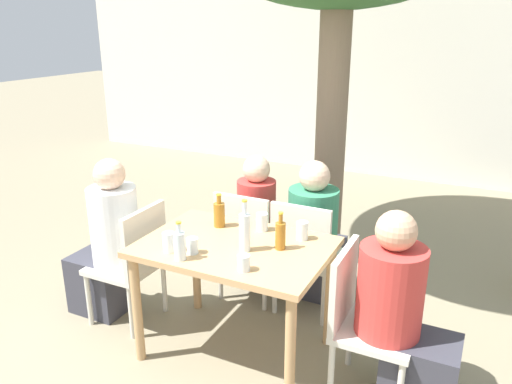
% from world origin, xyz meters
% --- Properties ---
extents(ground_plane, '(30.00, 30.00, 0.00)m').
position_xyz_m(ground_plane, '(0.00, 0.00, 0.00)').
color(ground_plane, gray).
extents(cafe_building_wall, '(10.00, 0.08, 2.80)m').
position_xyz_m(cafe_building_wall, '(0.00, 4.45, 1.40)').
color(cafe_building_wall, silver).
rests_on(cafe_building_wall, ground_plane).
extents(dining_table_front, '(1.16, 0.81, 0.78)m').
position_xyz_m(dining_table_front, '(0.00, 0.00, 0.67)').
color(dining_table_front, tan).
rests_on(dining_table_front, ground_plane).
extents(patio_chair_0, '(0.44, 0.44, 0.89)m').
position_xyz_m(patio_chair_0, '(-0.81, 0.00, 0.50)').
color(patio_chair_0, beige).
rests_on(patio_chair_0, ground_plane).
extents(patio_chair_1, '(0.44, 0.44, 0.89)m').
position_xyz_m(patio_chair_1, '(0.81, 0.00, 0.50)').
color(patio_chair_1, beige).
rests_on(patio_chair_1, ground_plane).
extents(patio_chair_2, '(0.44, 0.44, 0.89)m').
position_xyz_m(patio_chair_2, '(-0.23, 0.64, 0.50)').
color(patio_chair_2, beige).
rests_on(patio_chair_2, ground_plane).
extents(patio_chair_3, '(0.44, 0.44, 0.89)m').
position_xyz_m(patio_chair_3, '(0.23, 0.64, 0.50)').
color(patio_chair_3, beige).
rests_on(patio_chair_3, ground_plane).
extents(person_seated_0, '(0.57, 0.34, 1.21)m').
position_xyz_m(person_seated_0, '(-1.04, -0.00, 0.54)').
color(person_seated_0, '#383842').
rests_on(person_seated_0, ground_plane).
extents(person_seated_1, '(0.58, 0.36, 1.16)m').
position_xyz_m(person_seated_1, '(1.04, -0.00, 0.52)').
color(person_seated_1, '#383842').
rests_on(person_seated_1, ground_plane).
extents(person_seated_2, '(0.30, 0.55, 1.13)m').
position_xyz_m(person_seated_2, '(-0.23, 0.88, 0.50)').
color(person_seated_2, '#383842').
rests_on(person_seated_2, ground_plane).
extents(person_seated_3, '(0.37, 0.58, 1.15)m').
position_xyz_m(person_seated_3, '(0.23, 0.87, 0.52)').
color(person_seated_3, '#383842').
rests_on(person_seated_3, ground_plane).
extents(amber_bottle_0, '(0.08, 0.08, 0.23)m').
position_xyz_m(amber_bottle_0, '(-0.23, 0.21, 0.87)').
color(amber_bottle_0, '#9E661E').
rests_on(amber_bottle_0, dining_table_front).
extents(water_bottle_1, '(0.07, 0.07, 0.24)m').
position_xyz_m(water_bottle_1, '(-0.19, -0.32, 0.87)').
color(water_bottle_1, silver).
rests_on(water_bottle_1, dining_table_front).
extents(water_bottle_2, '(0.07, 0.07, 0.32)m').
position_xyz_m(water_bottle_2, '(0.09, -0.05, 0.90)').
color(water_bottle_2, silver).
rests_on(water_bottle_2, dining_table_front).
extents(amber_bottle_3, '(0.06, 0.06, 0.24)m').
position_xyz_m(amber_bottle_3, '(0.28, 0.06, 0.87)').
color(amber_bottle_3, '#9E661E').
rests_on(amber_bottle_3, dining_table_front).
extents(drinking_glass_0, '(0.07, 0.07, 0.12)m').
position_xyz_m(drinking_glass_0, '(-0.31, -0.26, 0.84)').
color(drinking_glass_0, white).
rests_on(drinking_glass_0, dining_table_front).
extents(drinking_glass_1, '(0.07, 0.07, 0.09)m').
position_xyz_m(drinking_glass_1, '(0.21, -0.28, 0.82)').
color(drinking_glass_1, silver).
rests_on(drinking_glass_1, dining_table_front).
extents(drinking_glass_2, '(0.08, 0.08, 0.12)m').
position_xyz_m(drinking_glass_2, '(0.06, 0.27, 0.84)').
color(drinking_glass_2, silver).
rests_on(drinking_glass_2, dining_table_front).
extents(drinking_glass_3, '(0.07, 0.07, 0.12)m').
position_xyz_m(drinking_glass_3, '(0.35, 0.26, 0.83)').
color(drinking_glass_3, silver).
rests_on(drinking_glass_3, dining_table_front).
extents(drinking_glass_4, '(0.07, 0.07, 0.10)m').
position_xyz_m(drinking_glass_4, '(-0.17, -0.22, 0.82)').
color(drinking_glass_4, silver).
rests_on(drinking_glass_4, dining_table_front).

